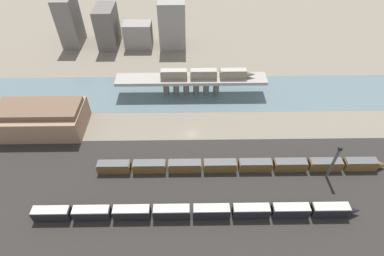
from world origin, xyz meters
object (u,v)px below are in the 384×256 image
at_px(train_yard_mid, 242,165).
at_px(signal_tower, 333,163).
at_px(train_on_bridge, 207,74).
at_px(warehouse_building, 42,118).
at_px(train_yard_near, 196,212).

relative_size(train_yard_mid, signal_tower, 6.79).
bearing_deg(train_on_bridge, warehouse_building, -161.25).
bearing_deg(train_yard_near, signal_tower, 17.40).
distance_m(train_on_bridge, signal_tower, 55.30).
height_order(train_yard_near, warehouse_building, warehouse_building).
bearing_deg(signal_tower, train_yard_near, -162.60).
height_order(train_on_bridge, warehouse_building, train_on_bridge).
bearing_deg(warehouse_building, train_yard_near, -34.09).
height_order(train_on_bridge, train_yard_mid, train_on_bridge).
bearing_deg(train_yard_near, train_on_bridge, 84.21).
relative_size(train_yard_near, signal_tower, 6.69).
relative_size(train_yard_mid, warehouse_building, 3.16).
relative_size(train_on_bridge, train_yard_near, 0.42).
bearing_deg(train_on_bridge, signal_tower, -50.82).
bearing_deg(train_yard_near, warehouse_building, 145.91).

